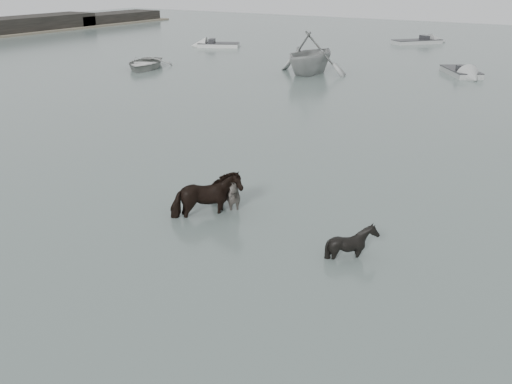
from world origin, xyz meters
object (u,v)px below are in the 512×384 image
Objects in this scene: pony_pinto at (223,186)px; rowboat_lead at (144,62)px; pony_dark at (207,189)px; pony_black at (352,234)px.

pony_pinto is 26.72m from rowboat_lead.
pony_dark is 27.30m from rowboat_lead.
pony_pinto is 0.35× the size of rowboat_lead.
pony_dark is 0.37× the size of rowboat_lead.
pony_pinto is 0.95× the size of pony_dark.
pony_pinto is at bearing -67.72° from rowboat_lead.
pony_black is at bearing -63.19° from rowboat_lead.
rowboat_lead is (-19.63, 18.96, -0.38)m from pony_dark.
pony_pinto reaches higher than pony_black.
rowboat_lead is at bearing 59.04° from pony_dark.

